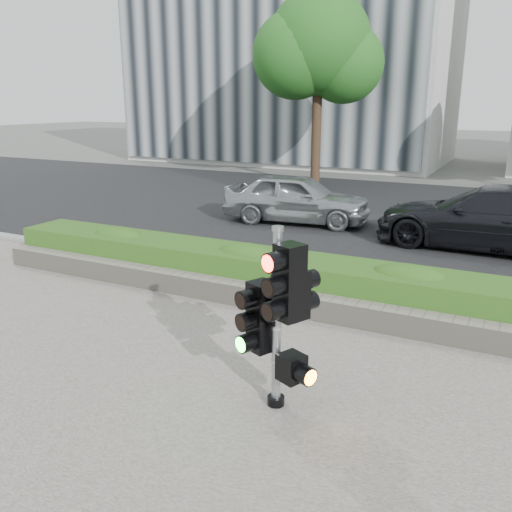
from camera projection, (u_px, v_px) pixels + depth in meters
name	position (u px, v px, depth m)	size (l,w,h in m)	color
ground	(237.00, 368.00, 6.65)	(120.00, 120.00, 0.00)	#51514C
sidewalk	(93.00, 494.00, 4.50)	(16.00, 11.00, 0.03)	#9E9389
road	(408.00, 217.00, 15.22)	(60.00, 13.00, 0.02)	black
curb	(325.00, 288.00, 9.33)	(60.00, 0.25, 0.12)	gray
stone_wall	(297.00, 303.00, 8.22)	(12.00, 0.32, 0.34)	gray
hedge	(313.00, 280.00, 8.73)	(12.00, 1.00, 0.68)	#52942D
building_left	(296.00, 14.00, 28.20)	(16.00, 9.00, 15.00)	#B7B7B2
tree_left	(319.00, 47.00, 19.70)	(4.61, 4.03, 7.34)	black
traffic_signal	(281.00, 310.00, 5.50)	(0.73, 0.62, 1.96)	black
car_silver	(297.00, 198.00, 14.33)	(1.55, 3.85, 1.31)	#A0A2A7
car_dark	(490.00, 218.00, 11.74)	(1.96, 4.82, 1.40)	black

